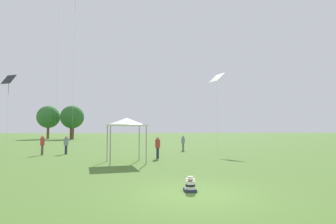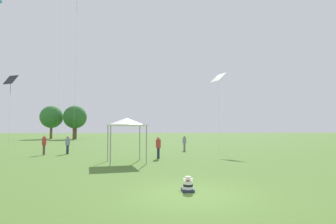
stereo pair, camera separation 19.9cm
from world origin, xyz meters
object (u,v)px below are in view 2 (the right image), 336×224
(kite_2, at_px, (218,79))
(kite_4, at_px, (11,81))
(person_standing_3, at_px, (68,144))
(person_standing_0, at_px, (184,142))
(distant_tree_0, at_px, (75,117))
(seated_toddler, at_px, (188,186))
(canopy_tent, at_px, (126,122))
(distant_tree_1, at_px, (52,117))
(person_standing_4, at_px, (44,143))
(person_standing_5, at_px, (158,146))

(kite_2, xyz_separation_m, kite_4, (-18.80, -4.44, -1.48))
(person_standing_3, height_order, kite_4, kite_4)
(person_standing_0, height_order, kite_4, kite_4)
(kite_4, distance_m, distant_tree_0, 38.71)
(seated_toddler, distance_m, person_standing_0, 17.71)
(canopy_tent, relative_size, distant_tree_1, 0.39)
(person_standing_0, distance_m, person_standing_4, 13.13)
(person_standing_4, relative_size, kite_2, 0.21)
(person_standing_5, xyz_separation_m, kite_2, (6.90, 7.00, 6.62))
(canopy_tent, bearing_deg, person_standing_0, 58.65)
(person_standing_5, relative_size, kite_4, 0.25)
(person_standing_3, bearing_deg, person_standing_4, -133.64)
(seated_toddler, bearing_deg, person_standing_5, 92.22)
(seated_toddler, relative_size, kite_4, 0.08)
(seated_toddler, height_order, canopy_tent, canopy_tent)
(person_standing_5, relative_size, distant_tree_0, 0.22)
(kite_4, relative_size, distant_tree_0, 0.88)
(kite_4, height_order, distant_tree_1, distant_tree_1)
(seated_toddler, xyz_separation_m, distant_tree_1, (-21.86, 53.72, 4.81))
(distant_tree_0, bearing_deg, person_standing_4, -80.47)
(seated_toddler, xyz_separation_m, kite_2, (6.63, 17.59, 7.38))
(person_standing_5, bearing_deg, person_standing_0, 124.26)
(canopy_tent, distance_m, kite_4, 11.25)
(person_standing_3, distance_m, kite_4, 6.88)
(kite_2, xyz_separation_m, distant_tree_0, (-22.73, 34.05, -2.69))
(canopy_tent, distance_m, distant_tree_1, 49.28)
(person_standing_3, xyz_separation_m, kite_4, (-4.14, -1.81, 5.18))
(canopy_tent, height_order, distant_tree_0, distant_tree_0)
(person_standing_3, bearing_deg, seated_toddler, -32.74)
(person_standing_5, bearing_deg, distant_tree_1, 175.83)
(canopy_tent, distance_m, kite_2, 13.88)
(person_standing_5, height_order, distant_tree_1, distant_tree_1)
(canopy_tent, xyz_separation_m, kite_2, (9.20, 9.16, 4.93))
(person_standing_5, height_order, distant_tree_0, distant_tree_0)
(person_standing_5, distance_m, kite_2, 11.85)
(canopy_tent, bearing_deg, seated_toddler, -73.06)
(person_standing_0, bearing_deg, distant_tree_1, -150.51)
(person_standing_0, distance_m, kite_2, 7.64)
(kite_2, xyz_separation_m, distant_tree_1, (-28.49, 36.13, -2.56))
(seated_toddler, relative_size, person_standing_3, 0.34)
(kite_2, bearing_deg, seated_toddler, 2.30)
(kite_4, xyz_separation_m, distant_tree_0, (-3.92, 38.49, -1.22))
(person_standing_5, bearing_deg, canopy_tent, -77.57)
(person_standing_3, relative_size, distant_tree_0, 0.21)
(kite_2, bearing_deg, person_standing_4, -56.09)
(kite_2, relative_size, distant_tree_0, 1.09)
(person_standing_3, bearing_deg, distant_tree_0, 131.46)
(person_standing_4, xyz_separation_m, distant_tree_1, (-12.01, 39.32, 4.01))
(seated_toddler, height_order, kite_2, kite_2)
(person_standing_4, bearing_deg, person_standing_5, -44.27)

